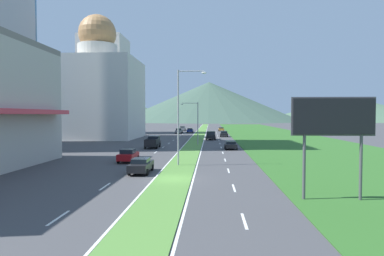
{
  "coord_description": "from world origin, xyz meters",
  "views": [
    {
      "loc": [
        3.3,
        -30.02,
        5.69
      ],
      "look_at": [
        -0.78,
        44.06,
        2.87
      ],
      "focal_mm": 32.19,
      "sensor_mm": 36.0,
      "label": 1
    }
  ],
  "objects": [
    {
      "name": "lane_dash_right_12",
      "position": [
        5.1,
        79.98,
        0.01
      ],
      "size": [
        0.16,
        2.8,
        0.01
      ],
      "primitive_type": "cube",
      "color": "silver",
      "rests_on": "ground_plane"
    },
    {
      "name": "car_2",
      "position": [
        6.61,
        27.3,
        0.71
      ],
      "size": [
        2.01,
        4.61,
        1.34
      ],
      "rotation": [
        0.0,
        0.0,
        -1.57
      ],
      "color": "black",
      "rests_on": "ground_plane"
    },
    {
      "name": "lane_dash_right_14",
      "position": [
        5.1,
        96.64,
        0.01
      ],
      "size": [
        0.16,
        2.8,
        0.01
      ],
      "primitive_type": "cube",
      "color": "silver",
      "rests_on": "ground_plane"
    },
    {
      "name": "lane_dash_right_8",
      "position": [
        5.1,
        46.65,
        0.01
      ],
      "size": [
        0.16,
        2.8,
        0.01
      ],
      "primitive_type": "cube",
      "color": "silver",
      "rests_on": "ground_plane"
    },
    {
      "name": "hill_far_right",
      "position": [
        131.79,
        299.57,
        11.37
      ],
      "size": [
        161.96,
        161.96,
        22.74
      ],
      "primitive_type": "cone",
      "color": "#47664C",
      "rests_on": "ground_plane"
    },
    {
      "name": "edge_line_median_right",
      "position": [
        1.75,
        60.0,
        0.01
      ],
      "size": [
        0.16,
        240.0,
        0.01
      ],
      "primitive_type": "cube",
      "color": "silver",
      "rests_on": "ground_plane"
    },
    {
      "name": "edge_line_median_left",
      "position": [
        -1.75,
        60.0,
        0.01
      ],
      "size": [
        0.16,
        240.0,
        0.01
      ],
      "primitive_type": "cube",
      "color": "silver",
      "rests_on": "ground_plane"
    },
    {
      "name": "lane_dash_right_13",
      "position": [
        5.1,
        88.31,
        0.01
      ],
      "size": [
        0.16,
        2.8,
        0.01
      ],
      "primitive_type": "cube",
      "color": "silver",
      "rests_on": "ground_plane"
    },
    {
      "name": "car_3",
      "position": [
        -7.0,
        94.86,
        0.8
      ],
      "size": [
        2.0,
        4.63,
        1.57
      ],
      "rotation": [
        0.0,
        0.0,
        1.57
      ],
      "color": "slate",
      "rests_on": "ground_plane"
    },
    {
      "name": "billboard_roadside",
      "position": [
        11.36,
        -6.89,
        5.25
      ],
      "size": [
        5.47,
        0.28,
        6.88
      ],
      "color": "#4C4C51",
      "rests_on": "ground_plane"
    },
    {
      "name": "street_lamp_near",
      "position": [
        -0.04,
        8.27,
        6.11
      ],
      "size": [
        3.25,
        0.28,
        10.71
      ],
      "color": "#99999E",
      "rests_on": "ground_plane"
    },
    {
      "name": "lane_dash_left_9",
      "position": [
        -5.1,
        54.98,
        0.01
      ],
      "size": [
        0.16,
        2.8,
        0.01
      ],
      "primitive_type": "cube",
      "color": "silver",
      "rests_on": "ground_plane"
    },
    {
      "name": "car_6",
      "position": [
        -6.73,
        11.04,
        0.79
      ],
      "size": [
        1.96,
        4.26,
        1.56
      ],
      "rotation": [
        0.0,
        0.0,
        1.57
      ],
      "color": "maroon",
      "rests_on": "ground_plane"
    },
    {
      "name": "lane_dash_right_1",
      "position": [
        5.1,
        -11.67,
        0.01
      ],
      "size": [
        0.16,
        2.8,
        0.01
      ],
      "primitive_type": "cube",
      "color": "silver",
      "rests_on": "ground_plane"
    },
    {
      "name": "hill_far_center",
      "position": [
        1.55,
        275.25,
        17.39
      ],
      "size": [
        160.48,
        160.48,
        34.79
      ],
      "primitive_type": "cone",
      "color": "#3D5647",
      "rests_on": "ground_plane"
    },
    {
      "name": "lane_dash_right_3",
      "position": [
        5.1,
        4.99,
        0.01
      ],
      "size": [
        0.16,
        2.8,
        0.01
      ],
      "primitive_type": "cube",
      "color": "silver",
      "rests_on": "ground_plane"
    },
    {
      "name": "midrise_colored",
      "position": [
        -29.61,
        75.04,
        14.77
      ],
      "size": [
        13.1,
        13.1,
        29.53
      ],
      "primitive_type": "cube",
      "color": "silver",
      "rests_on": "ground_plane"
    },
    {
      "name": "lane_dash_left_4",
      "position": [
        -5.1,
        13.33,
        0.01
      ],
      "size": [
        0.16,
        2.8,
        0.01
      ],
      "primitive_type": "cube",
      "color": "silver",
      "rests_on": "ground_plane"
    },
    {
      "name": "lane_dash_left_7",
      "position": [
        -5.1,
        38.32,
        0.01
      ],
      "size": [
        0.16,
        2.8,
        0.01
      ],
      "primitive_type": "cube",
      "color": "silver",
      "rests_on": "ground_plane"
    },
    {
      "name": "car_4",
      "position": [
        -3.46,
        81.1,
        0.73
      ],
      "size": [
        2.0,
        4.29,
        1.41
      ],
      "rotation": [
        0.0,
        0.0,
        1.57
      ],
      "color": "navy",
      "rests_on": "ground_plane"
    },
    {
      "name": "lane_dash_left_12",
      "position": [
        -5.1,
        79.98,
        0.01
      ],
      "size": [
        0.16,
        2.8,
        0.01
      ],
      "primitive_type": "cube",
      "color": "silver",
      "rests_on": "ground_plane"
    },
    {
      "name": "lane_dash_left_8",
      "position": [
        -5.1,
        46.65,
        0.01
      ],
      "size": [
        0.16,
        2.8,
        0.01
      ],
      "primitive_type": "cube",
      "color": "silver",
      "rests_on": "ground_plane"
    },
    {
      "name": "lane_dash_left_13",
      "position": [
        -5.1,
        88.31,
        0.01
      ],
      "size": [
        0.16,
        2.8,
        0.01
      ],
      "primitive_type": "cube",
      "color": "silver",
      "rests_on": "ground_plane"
    },
    {
      "name": "pickup_truck_1",
      "position": [
        3.3,
        49.07,
        0.98
      ],
      "size": [
        2.18,
        5.4,
        2.0
      ],
      "rotation": [
        0.0,
        0.0,
        -1.57
      ],
      "color": "black",
      "rests_on": "ground_plane"
    },
    {
      "name": "lane_dash_right_10",
      "position": [
        5.1,
        63.32,
        0.01
      ],
      "size": [
        0.16,
        2.8,
        0.01
      ],
      "primitive_type": "cube",
      "color": "silver",
      "rests_on": "ground_plane"
    },
    {
      "name": "car_7",
      "position": [
        -3.53,
        3.18,
        0.76
      ],
      "size": [
        1.92,
        4.69,
        1.47
      ],
      "rotation": [
        0.0,
        0.0,
        1.57
      ],
      "color": "black",
      "rests_on": "ground_plane"
    },
    {
      "name": "lane_dash_left_1",
      "position": [
        -5.1,
        -11.67,
        0.01
      ],
      "size": [
        0.16,
        2.8,
        0.01
      ],
      "primitive_type": "cube",
      "color": "silver",
      "rests_on": "ground_plane"
    },
    {
      "name": "lane_dash_right_7",
      "position": [
        5.1,
        38.32,
        0.01
      ],
      "size": [
        0.16,
        2.8,
        0.01
      ],
      "primitive_type": "cube",
      "color": "silver",
      "rests_on": "ground_plane"
    },
    {
      "name": "lane_dash_left_11",
      "position": [
        -5.1,
        71.65,
        0.01
      ],
      "size": [
        0.16,
        2.8,
        0.01
      ],
      "primitive_type": "cube",
      "color": "silver",
      "rests_on": "ground_plane"
    },
    {
      "name": "lane_dash_right_6",
      "position": [
        5.1,
        29.99,
        0.01
      ],
      "size": [
        0.16,
        2.8,
        0.01
      ],
      "primitive_type": "cube",
      "color": "silver",
      "rests_on": "ground_plane"
    },
    {
      "name": "lane_dash_right_5",
      "position": [
        5.1,
        21.66,
        0.01
      ],
      "size": [
        0.16,
        2.8,
        0.01
      ],
      "primitive_type": "cube",
      "color": "silver",
      "rests_on": "ground_plane"
    },
    {
      "name": "lane_dash_right_4",
      "position": [
        5.1,
        13.33,
        0.01
      ],
      "size": [
        0.16,
        2.8,
        0.01
      ],
      "primitive_type": "cube",
      "color": "silver",
      "rests_on": "ground_plane"
    },
    {
      "name": "lane_dash_left_14",
      "position": [
        -5.1,
        96.64,
        0.01
      ],
      "size": [
        0.16,
        2.8,
        0.01
      ],
      "primitive_type": "cube",
      "color": "silver",
      "rests_on": "ground_plane"
    },
    {
      "name": "lane_dash_left_10",
      "position": [
        -5.1,
        63.32,
        0.01
      ],
      "size": [
        0.16,
        2.8,
        0.01
      ],
      "primitive_type": "cube",
      "color": "silver",
      "rests_on": "ground_plane"
    },
    {
      "name": "grass_median",
      "position": [
        0.0,
        60.0,
        0.03
      ],
      "size": [
        3.2,
        240.0,
        0.06
      ],
      "primitive_type": "cube",
      "color": "#518438",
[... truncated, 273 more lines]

